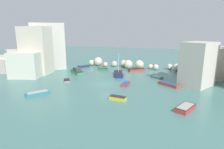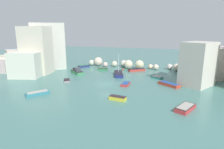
% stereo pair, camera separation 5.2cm
% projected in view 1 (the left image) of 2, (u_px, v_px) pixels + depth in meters
% --- Properties ---
extents(cove_water, '(160.00, 160.00, 0.00)m').
position_uv_depth(cove_water, '(105.00, 84.00, 38.02)').
color(cove_water, slate).
rests_on(cove_water, ground).
extents(cliff_headland_left, '(19.97, 21.31, 12.61)m').
position_uv_depth(cliff_headland_left, '(33.00, 54.00, 51.02)').
color(cliff_headland_left, beige).
rests_on(cliff_headland_left, ground).
extents(rock_breakwater, '(29.93, 4.54, 2.64)m').
position_uv_depth(rock_breakwater, '(135.00, 64.00, 53.69)').
color(rock_breakwater, beige).
rests_on(rock_breakwater, ground).
extents(channel_buoy, '(0.44, 0.44, 0.44)m').
position_uv_depth(channel_buoy, '(123.00, 69.00, 51.44)').
color(channel_buoy, '#E04C28').
rests_on(channel_buoy, cove_water).
extents(moored_boat_0, '(4.79, 4.34, 1.55)m').
position_uv_depth(moored_boat_0, '(77.00, 71.00, 47.29)').
color(moored_boat_0, '#3D8B55').
rests_on(moored_boat_0, cove_water).
extents(moored_boat_1, '(3.59, 5.67, 5.36)m').
position_uv_depth(moored_boat_1, '(118.00, 74.00, 45.16)').
color(moored_boat_1, navy).
rests_on(moored_boat_1, cove_water).
extents(moored_boat_2, '(3.28, 3.80, 0.58)m').
position_uv_depth(moored_boat_2, '(38.00, 93.00, 31.74)').
color(moored_boat_2, teal).
rests_on(moored_boat_2, cove_water).
extents(moored_boat_3, '(4.47, 3.81, 0.60)m').
position_uv_depth(moored_boat_3, '(169.00, 84.00, 36.97)').
color(moored_boat_3, '#C73D2A').
rests_on(moored_boat_3, cove_water).
extents(moored_boat_4, '(2.96, 3.93, 0.64)m').
position_uv_depth(moored_boat_4, '(185.00, 108.00, 25.67)').
color(moored_boat_4, '#C43639').
rests_on(moored_boat_4, cove_water).
extents(moored_boat_5, '(2.82, 1.56, 0.55)m').
position_uv_depth(moored_boat_5, '(103.00, 69.00, 51.36)').
color(moored_boat_5, '#317F4F').
rests_on(moored_boat_5, cove_water).
extents(moored_boat_6, '(2.76, 1.41, 0.61)m').
position_uv_depth(moored_boat_6, '(118.00, 98.00, 29.43)').
color(moored_boat_6, yellow).
rests_on(moored_boat_6, cove_water).
extents(moored_boat_7, '(2.87, 3.47, 0.63)m').
position_uv_depth(moored_boat_7, '(84.00, 66.00, 55.36)').
color(moored_boat_7, navy).
rests_on(moored_boat_7, cove_water).
extents(moored_boat_8, '(2.22, 2.51, 0.48)m').
position_uv_depth(moored_boat_8, '(67.00, 81.00, 39.83)').
color(moored_boat_8, gray).
rests_on(moored_boat_8, cove_water).
extents(moored_boat_9, '(1.39, 2.85, 0.51)m').
position_uv_depth(moored_boat_9, '(126.00, 84.00, 37.35)').
color(moored_boat_9, '#C13939').
rests_on(moored_boat_9, cove_water).
extents(moored_boat_10, '(2.90, 2.51, 0.45)m').
position_uv_depth(moored_boat_10, '(157.00, 77.00, 42.67)').
color(moored_boat_10, teal).
rests_on(moored_boat_10, cove_water).
extents(moored_boat_11, '(4.53, 3.83, 0.62)m').
position_uv_depth(moored_boat_11, '(137.00, 70.00, 50.32)').
color(moored_boat_11, '#C03C33').
rests_on(moored_boat_11, cove_water).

